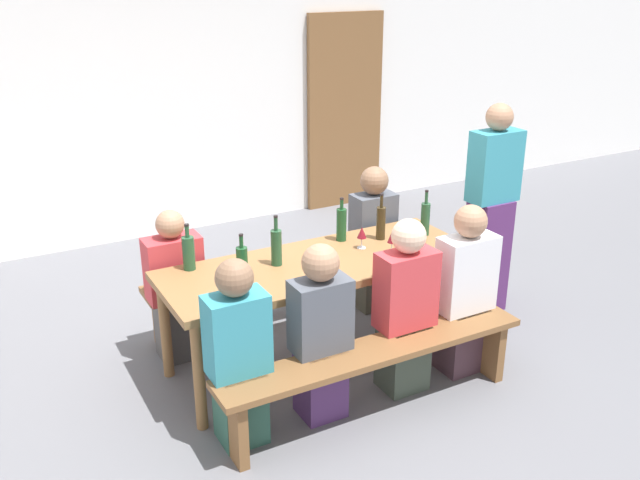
{
  "coord_description": "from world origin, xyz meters",
  "views": [
    {
      "loc": [
        -2.03,
        -3.7,
        2.57
      ],
      "look_at": [
        0.0,
        0.0,
        0.9
      ],
      "focal_mm": 39.35,
      "sensor_mm": 36.0,
      "label": 1
    }
  ],
  "objects_px": {
    "wine_bottle_2": "(189,252)",
    "seated_guest_far_0": "(175,290)",
    "tasting_table": "(320,272)",
    "seated_guest_near_0": "(238,357)",
    "wine_bottle_0": "(242,262)",
    "seated_guest_near_2": "(405,310)",
    "wine_bottle_1": "(381,222)",
    "seated_guest_near_3": "(465,294)",
    "standing_host": "(490,214)",
    "bench_near": "(375,362)",
    "bench_far": "(277,278)",
    "wine_glass_0": "(410,226)",
    "wine_bottle_5": "(425,218)",
    "wine_glass_2": "(392,238)",
    "wine_bottle_3": "(341,224)",
    "wine_bottle_4": "(276,246)",
    "wooden_door": "(345,112)",
    "seated_guest_far_1": "(373,241)",
    "wine_glass_1": "(362,234)",
    "seated_guest_near_1": "(321,335)"
  },
  "relations": [
    {
      "from": "tasting_table",
      "to": "seated_guest_far_1",
      "type": "relative_size",
      "value": 1.82
    },
    {
      "from": "seated_guest_near_2",
      "to": "standing_host",
      "type": "xyz_separation_m",
      "value": [
        1.21,
        0.62,
        0.24
      ]
    },
    {
      "from": "seated_guest_near_0",
      "to": "seated_guest_near_1",
      "type": "xyz_separation_m",
      "value": [
        0.52,
        0.0,
        -0.0
      ]
    },
    {
      "from": "bench_near",
      "to": "seated_guest_far_1",
      "type": "xyz_separation_m",
      "value": [
        0.76,
        1.22,
        0.21
      ]
    },
    {
      "from": "seated_guest_near_2",
      "to": "seated_guest_far_1",
      "type": "distance_m",
      "value": 1.16
    },
    {
      "from": "wine_bottle_3",
      "to": "wine_bottle_4",
      "type": "height_order",
      "value": "wine_bottle_4"
    },
    {
      "from": "bench_far",
      "to": "wine_bottle_2",
      "type": "relative_size",
      "value": 6.56
    },
    {
      "from": "wine_bottle_0",
      "to": "wine_glass_1",
      "type": "xyz_separation_m",
      "value": [
        0.91,
        0.07,
        -0.0
      ]
    },
    {
      "from": "seated_guest_near_3",
      "to": "standing_host",
      "type": "xyz_separation_m",
      "value": [
        0.74,
        0.62,
        0.24
      ]
    },
    {
      "from": "wine_bottle_0",
      "to": "seated_guest_far_0",
      "type": "bearing_deg",
      "value": 117.34
    },
    {
      "from": "seated_guest_near_0",
      "to": "standing_host",
      "type": "relative_size",
      "value": 0.69
    },
    {
      "from": "standing_host",
      "to": "bench_near",
      "type": "bearing_deg",
      "value": 26.8
    },
    {
      "from": "seated_guest_near_0",
      "to": "wine_bottle_4",
      "type": "bearing_deg",
      "value": -40.82
    },
    {
      "from": "wine_bottle_4",
      "to": "wine_glass_1",
      "type": "height_order",
      "value": "wine_bottle_4"
    },
    {
      "from": "wine_bottle_2",
      "to": "bench_near",
      "type": "bearing_deg",
      "value": -50.96
    },
    {
      "from": "wine_bottle_1",
      "to": "seated_guest_far_0",
      "type": "relative_size",
      "value": 0.31
    },
    {
      "from": "wine_bottle_1",
      "to": "wine_bottle_2",
      "type": "relative_size",
      "value": 1.09
    },
    {
      "from": "bench_near",
      "to": "wine_glass_1",
      "type": "relative_size",
      "value": 13.05
    },
    {
      "from": "wine_bottle_0",
      "to": "wine_bottle_2",
      "type": "distance_m",
      "value": 0.38
    },
    {
      "from": "wine_bottle_3",
      "to": "seated_guest_near_1",
      "type": "distance_m",
      "value": 1.05
    },
    {
      "from": "tasting_table",
      "to": "seated_guest_near_0",
      "type": "bearing_deg",
      "value": -146.53
    },
    {
      "from": "wine_bottle_1",
      "to": "seated_guest_near_1",
      "type": "distance_m",
      "value": 1.15
    },
    {
      "from": "bench_near",
      "to": "seated_guest_near_2",
      "type": "height_order",
      "value": "seated_guest_near_2"
    },
    {
      "from": "wooden_door",
      "to": "wine_bottle_5",
      "type": "relative_size",
      "value": 6.28
    },
    {
      "from": "wine_bottle_4",
      "to": "seated_guest_near_1",
      "type": "distance_m",
      "value": 0.71
    },
    {
      "from": "wine_bottle_0",
      "to": "seated_guest_near_2",
      "type": "bearing_deg",
      "value": -31.69
    },
    {
      "from": "tasting_table",
      "to": "seated_guest_near_3",
      "type": "bearing_deg",
      "value": -34.26
    },
    {
      "from": "wooden_door",
      "to": "wine_glass_2",
      "type": "xyz_separation_m",
      "value": [
        -1.4,
        -2.99,
        -0.18
      ]
    },
    {
      "from": "bench_near",
      "to": "wine_bottle_2",
      "type": "distance_m",
      "value": 1.35
    },
    {
      "from": "wine_glass_0",
      "to": "wine_bottle_5",
      "type": "bearing_deg",
      "value": 23.35
    },
    {
      "from": "wine_bottle_1",
      "to": "seated_guest_near_3",
      "type": "distance_m",
      "value": 0.78
    },
    {
      "from": "bench_far",
      "to": "seated_guest_far_1",
      "type": "height_order",
      "value": "seated_guest_far_1"
    },
    {
      "from": "tasting_table",
      "to": "wine_bottle_1",
      "type": "height_order",
      "value": "wine_bottle_1"
    },
    {
      "from": "wine_bottle_2",
      "to": "seated_guest_far_0",
      "type": "distance_m",
      "value": 0.44
    },
    {
      "from": "wine_bottle_5",
      "to": "seated_guest_near_3",
      "type": "relative_size",
      "value": 0.29
    },
    {
      "from": "wine_bottle_1",
      "to": "seated_guest_far_1",
      "type": "distance_m",
      "value": 0.53
    },
    {
      "from": "wine_bottle_2",
      "to": "seated_guest_far_0",
      "type": "relative_size",
      "value": 0.28
    },
    {
      "from": "seated_guest_near_0",
      "to": "seated_guest_near_2",
      "type": "height_order",
      "value": "seated_guest_near_2"
    },
    {
      "from": "bench_near",
      "to": "wine_bottle_5",
      "type": "height_order",
      "value": "wine_bottle_5"
    },
    {
      "from": "wine_glass_2",
      "to": "seated_guest_far_0",
      "type": "xyz_separation_m",
      "value": [
        -1.31,
        0.65,
        -0.36
      ]
    },
    {
      "from": "wine_bottle_5",
      "to": "seated_guest_near_3",
      "type": "height_order",
      "value": "seated_guest_near_3"
    },
    {
      "from": "wine_bottle_3",
      "to": "seated_guest_far_0",
      "type": "distance_m",
      "value": 1.23
    },
    {
      "from": "wooden_door",
      "to": "tasting_table",
      "type": "height_order",
      "value": "wooden_door"
    },
    {
      "from": "seated_guest_near_0",
      "to": "wooden_door",
      "type": "bearing_deg",
      "value": -38.31
    },
    {
      "from": "wine_bottle_4",
      "to": "standing_host",
      "type": "height_order",
      "value": "standing_host"
    },
    {
      "from": "wine_bottle_3",
      "to": "standing_host",
      "type": "bearing_deg",
      "value": -8.04
    },
    {
      "from": "wine_bottle_0",
      "to": "seated_guest_near_3",
      "type": "xyz_separation_m",
      "value": [
        1.33,
        -0.53,
        -0.3
      ]
    },
    {
      "from": "wine_glass_0",
      "to": "seated_guest_near_3",
      "type": "xyz_separation_m",
      "value": [
        0.09,
        -0.51,
        -0.32
      ]
    },
    {
      "from": "wooden_door",
      "to": "wine_bottle_2",
      "type": "xyz_separation_m",
      "value": [
        -2.68,
        -2.59,
        -0.18
      ]
    },
    {
      "from": "wine_bottle_2",
      "to": "wine_bottle_5",
      "type": "bearing_deg",
      "value": -7.67
    }
  ]
}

